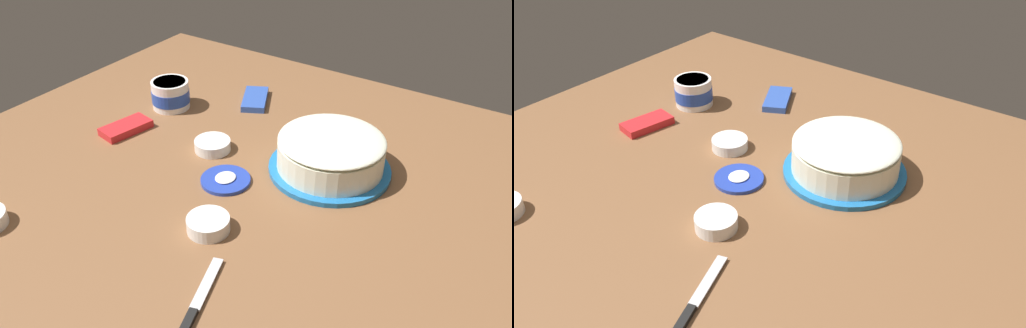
% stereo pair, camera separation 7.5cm
% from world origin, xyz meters
% --- Properties ---
extents(ground_plane, '(1.54, 1.54, 0.00)m').
position_xyz_m(ground_plane, '(0.00, 0.00, 0.00)').
color(ground_plane, brown).
extents(frosted_cake, '(0.32, 0.32, 0.11)m').
position_xyz_m(frosted_cake, '(0.19, -0.23, 0.05)').
color(frosted_cake, '#1E6BB2').
rests_on(frosted_cake, ground_plane).
extents(frosting_tub, '(0.12, 0.12, 0.09)m').
position_xyz_m(frosting_tub, '(0.24, 0.35, 0.05)').
color(frosting_tub, white).
rests_on(frosting_tub, ground_plane).
extents(frosting_tub_lid, '(0.13, 0.13, 0.02)m').
position_xyz_m(frosting_tub_lid, '(-0.00, -0.03, 0.01)').
color(frosting_tub_lid, '#233DAD').
rests_on(frosting_tub_lid, ground_plane).
extents(spreading_knife, '(0.23, 0.09, 0.01)m').
position_xyz_m(spreading_knife, '(-0.37, -0.23, 0.01)').
color(spreading_knife, silver).
rests_on(spreading_knife, ground_plane).
extents(sprinkle_bowl_green, '(0.10, 0.10, 0.03)m').
position_xyz_m(sprinkle_bowl_green, '(0.10, 0.09, 0.02)').
color(sprinkle_bowl_green, white).
rests_on(sprinkle_bowl_green, ground_plane).
extents(sprinkle_bowl_yellow, '(0.10, 0.10, 0.03)m').
position_xyz_m(sprinkle_bowl_yellow, '(-0.17, -0.11, 0.02)').
color(sprinkle_bowl_yellow, white).
rests_on(sprinkle_bowl_yellow, ground_plane).
extents(candy_box_lower, '(0.16, 0.10, 0.02)m').
position_xyz_m(candy_box_lower, '(0.05, 0.36, 0.01)').
color(candy_box_lower, red).
rests_on(candy_box_lower, ground_plane).
extents(candy_box_upper, '(0.17, 0.14, 0.02)m').
position_xyz_m(candy_box_upper, '(0.41, 0.15, 0.01)').
color(candy_box_upper, '#2D51B2').
rests_on(candy_box_upper, ground_plane).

